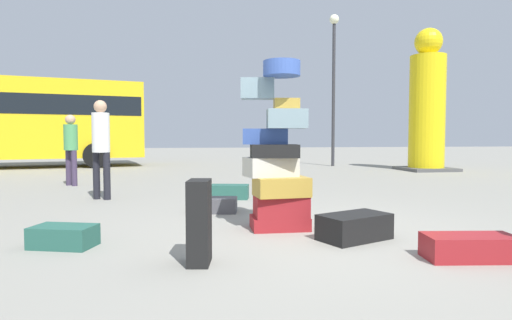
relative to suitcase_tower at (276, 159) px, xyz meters
The scene contains 13 objects.
ground_plane 0.93m from the suitcase_tower, 51.09° to the right, with size 80.00×80.00×0.00m, color gray.
suitcase_tower is the anchor object (origin of this frame).
suitcase_black_white_trunk 1.64m from the suitcase_tower, 127.48° to the right, with size 0.18×0.33×0.73m, color black.
suitcase_maroon_foreground_near 2.23m from the suitcase_tower, 46.87° to the right, with size 0.80×0.35×0.22m, color maroon.
suitcase_black_upright_blue 1.20m from the suitcase_tower, 43.17° to the right, with size 0.76×0.42×0.28m, color black.
suitcase_teal_right_side 2.64m from the suitcase_tower, 96.71° to the left, with size 0.67×0.34×0.25m, color #26594C.
suitcase_teal_left_side 2.44m from the suitcase_tower, 168.38° to the right, with size 0.60×0.35×0.21m, color #26594C.
suitcase_charcoal_foreground_far 1.56m from the suitcase_tower, 118.35° to the left, with size 0.64×0.35×0.22m, color #4C4C51.
person_bearded_onlooker 3.80m from the suitcase_tower, 131.76° to the left, with size 0.31×0.30×1.75m.
person_tourist_with_camera 6.29m from the suitcase_tower, 125.09° to the left, with size 0.30×0.30×1.61m.
yellow_dummy_statue 10.44m from the suitcase_tower, 48.87° to the left, with size 1.59×1.59×4.66m.
parked_bus 13.70m from the suitcase_tower, 123.67° to the left, with size 10.03×4.51×3.15m.
lamp_post 11.67m from the suitcase_tower, 66.44° to the left, with size 0.36×0.36×5.72m.
Camera 1 is at (-1.33, -4.52, 1.09)m, focal length 29.23 mm.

